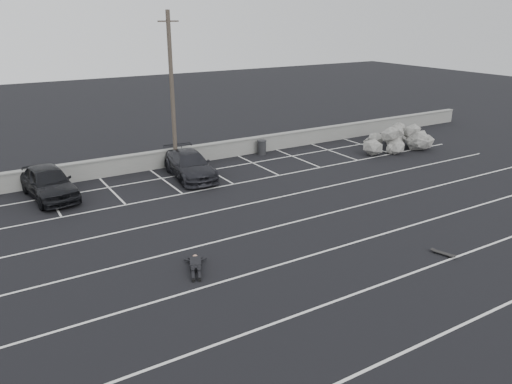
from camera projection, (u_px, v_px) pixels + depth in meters
ground at (323, 252)px, 19.49m from camera, size 120.00×120.00×0.00m
seawall at (180, 156)px, 30.56m from camera, size 50.00×0.45×1.06m
stall_lines at (261, 216)px, 22.99m from camera, size 36.00×20.05×0.01m
car_left at (49, 182)px, 24.98m from camera, size 2.45×5.02×1.65m
car_right at (190, 165)px, 28.16m from camera, size 2.54×5.16×1.44m
utility_pole at (172, 93)px, 28.27m from camera, size 1.20×0.24×8.99m
trash_bin at (262, 147)px, 32.81m from camera, size 0.65×0.65×0.94m
riprap_pile at (401, 142)px, 33.90m from camera, size 5.57×4.02×1.27m
person at (195, 261)px, 18.34m from camera, size 2.51×2.89×0.45m
skateboard at (443, 253)px, 19.23m from camera, size 0.43×0.81×0.10m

